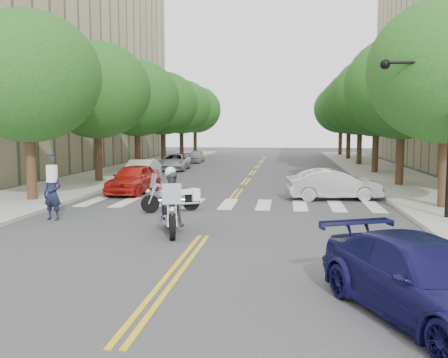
% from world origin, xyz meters
% --- Properties ---
extents(ground, '(140.00, 140.00, 0.00)m').
position_xyz_m(ground, '(0.00, 0.00, 0.00)').
color(ground, '#38383A').
rests_on(ground, ground).
extents(sidewalk_left, '(5.00, 60.00, 0.15)m').
position_xyz_m(sidewalk_left, '(-9.50, 22.00, 0.07)').
color(sidewalk_left, '#9E9991').
rests_on(sidewalk_left, ground).
extents(sidewalk_right, '(5.00, 60.00, 0.15)m').
position_xyz_m(sidewalk_right, '(9.50, 22.00, 0.07)').
color(sidewalk_right, '#9E9991').
rests_on(sidewalk_right, ground).
extents(tree_l_0, '(6.40, 6.40, 8.45)m').
position_xyz_m(tree_l_0, '(-8.80, 6.00, 5.55)').
color(tree_l_0, '#382316').
rests_on(tree_l_0, ground).
extents(tree_l_1, '(6.40, 6.40, 8.45)m').
position_xyz_m(tree_l_1, '(-8.80, 14.00, 5.55)').
color(tree_l_1, '#382316').
rests_on(tree_l_1, ground).
extents(tree_l_2, '(6.40, 6.40, 8.45)m').
position_xyz_m(tree_l_2, '(-8.80, 22.00, 5.55)').
color(tree_l_2, '#382316').
rests_on(tree_l_2, ground).
extents(tree_l_3, '(6.40, 6.40, 8.45)m').
position_xyz_m(tree_l_3, '(-8.80, 30.00, 5.55)').
color(tree_l_3, '#382316').
rests_on(tree_l_3, ground).
extents(tree_l_4, '(6.40, 6.40, 8.45)m').
position_xyz_m(tree_l_4, '(-8.80, 38.00, 5.55)').
color(tree_l_4, '#382316').
rests_on(tree_l_4, ground).
extents(tree_l_5, '(6.40, 6.40, 8.45)m').
position_xyz_m(tree_l_5, '(-8.80, 46.00, 5.55)').
color(tree_l_5, '#382316').
rests_on(tree_l_5, ground).
extents(tree_r_1, '(6.40, 6.40, 8.45)m').
position_xyz_m(tree_r_1, '(8.80, 14.00, 5.55)').
color(tree_r_1, '#382316').
rests_on(tree_r_1, ground).
extents(tree_r_2, '(6.40, 6.40, 8.45)m').
position_xyz_m(tree_r_2, '(8.80, 22.00, 5.55)').
color(tree_r_2, '#382316').
rests_on(tree_r_2, ground).
extents(tree_r_3, '(6.40, 6.40, 8.45)m').
position_xyz_m(tree_r_3, '(8.80, 30.00, 5.55)').
color(tree_r_3, '#382316').
rests_on(tree_r_3, ground).
extents(tree_r_4, '(6.40, 6.40, 8.45)m').
position_xyz_m(tree_r_4, '(8.80, 38.00, 5.55)').
color(tree_r_4, '#382316').
rests_on(tree_r_4, ground).
extents(tree_r_5, '(6.40, 6.40, 8.45)m').
position_xyz_m(tree_r_5, '(8.80, 46.00, 5.55)').
color(tree_r_5, '#382316').
rests_on(tree_r_5, ground).
extents(traffic_signal_pole, '(2.82, 0.42, 6.00)m').
position_xyz_m(traffic_signal_pole, '(7.72, 3.50, 3.72)').
color(traffic_signal_pole, black).
rests_on(traffic_signal_pole, ground).
extents(motorcycle_police, '(1.08, 2.55, 2.12)m').
position_xyz_m(motorcycle_police, '(-1.11, 0.36, 0.94)').
color(motorcycle_police, black).
rests_on(motorcycle_police, ground).
extents(motorcycle_parked, '(2.20, 1.48, 1.56)m').
position_xyz_m(motorcycle_parked, '(-1.86, 4.43, 0.54)').
color(motorcycle_parked, black).
rests_on(motorcycle_parked, ground).
extents(officer_standing, '(0.76, 0.56, 1.92)m').
position_xyz_m(officer_standing, '(-5.86, 2.00, 0.96)').
color(officer_standing, '#171B34').
rests_on(officer_standing, ground).
extents(convertible, '(4.51, 2.18, 1.43)m').
position_xyz_m(convertible, '(4.69, 8.50, 0.71)').
color(convertible, '#B5B5B7').
rests_on(convertible, ground).
extents(sedan_blue, '(3.72, 5.22, 1.40)m').
position_xyz_m(sedan_blue, '(4.92, -6.13, 0.70)').
color(sedan_blue, '#121045').
rests_on(sedan_blue, ground).
extents(parked_car_a, '(2.05, 4.49, 1.49)m').
position_xyz_m(parked_car_a, '(-5.20, 9.50, 0.75)').
color(parked_car_a, '#B21913').
rests_on(parked_car_a, ground).
extents(parked_car_b, '(1.48, 4.21, 1.38)m').
position_xyz_m(parked_car_b, '(-6.30, 14.50, 0.69)').
color(parked_car_b, silver).
rests_on(parked_car_b, ground).
extents(parked_car_c, '(2.45, 4.80, 1.30)m').
position_xyz_m(parked_car_c, '(-6.30, 23.50, 0.65)').
color(parked_car_c, '#9A9DA1').
rests_on(parked_car_c, ground).
extents(parked_car_d, '(2.03, 4.31, 1.22)m').
position_xyz_m(parked_car_d, '(-6.30, 24.91, 0.61)').
color(parked_car_d, black).
rests_on(parked_car_d, ground).
extents(parked_car_e, '(1.49, 3.56, 1.20)m').
position_xyz_m(parked_car_e, '(-6.19, 32.21, 0.60)').
color(parked_car_e, '#9E9EA3').
rests_on(parked_car_e, ground).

